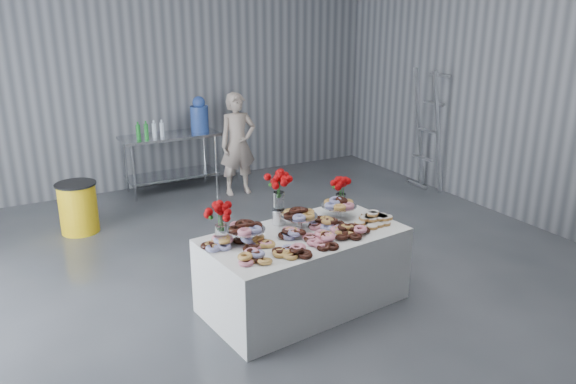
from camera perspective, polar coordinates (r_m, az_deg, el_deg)
name	(u,v)px	position (r m, az deg, el deg)	size (l,w,h in m)	color
ground	(280,311)	(5.54, -0.78, -11.99)	(9.00, 9.00, 0.00)	#383A3F
room_walls	(245,27)	(4.71, -4.40, 16.37)	(8.04, 9.04, 4.02)	gray
display_table	(304,270)	(5.48, 1.61, -7.89)	(1.90, 1.00, 0.75)	silver
prep_table	(171,152)	(8.95, -11.83, 3.98)	(1.50, 0.60, 0.90)	silver
donut_mounds	(307,231)	(5.27, 1.93, -4.01)	(1.80, 0.80, 0.09)	#B98043
cake_stand_left	(246,228)	(5.10, -4.32, -3.65)	(0.36, 0.36, 0.17)	silver
cake_stand_mid	(299,214)	(5.41, 1.14, -2.28)	(0.36, 0.36, 0.17)	silver
cake_stand_right	(339,204)	(5.70, 5.20, -1.25)	(0.36, 0.36, 0.17)	silver
danish_pile	(374,217)	(5.65, 8.69, -2.50)	(0.48, 0.48, 0.11)	silver
bouquet_left	(220,213)	(5.04, -6.90, -2.13)	(0.26, 0.26, 0.42)	white
bouquet_right	(341,183)	(5.85, 5.43, 0.89)	(0.26, 0.26, 0.42)	white
bouquet_center	(279,187)	(5.43, -0.94, 0.47)	(0.26, 0.26, 0.57)	silver
water_jug	(199,116)	(8.99, -8.99, 7.67)	(0.28, 0.28, 0.55)	blue
drink_bottles	(150,129)	(8.68, -13.83, 6.20)	(0.54, 0.08, 0.27)	#268C33
person	(238,144)	(8.62, -5.12, 4.87)	(0.57, 0.38, 1.57)	#CC8C93
trash_barrel	(78,208)	(7.69, -20.54, -1.50)	(0.51, 0.51, 0.66)	yellow
stepladder	(428,131)	(8.95, 14.03, 6.04)	(0.24, 0.48, 1.91)	silver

